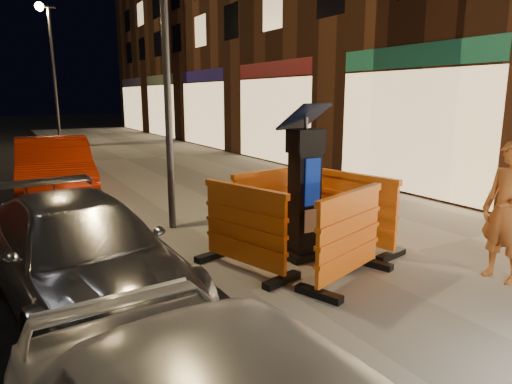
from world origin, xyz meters
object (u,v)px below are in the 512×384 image
parking_kiosk (305,188)px  barrier_kerbside (245,229)px  barrier_back (269,205)px  barrier_front (349,237)px  car_silver (85,302)px  man (508,212)px  car_red (57,200)px  barrier_bldgside (355,211)px

parking_kiosk → barrier_kerbside: 1.05m
barrier_back → barrier_kerbside: same height
barrier_front → barrier_back: (0.00, 1.90, 0.00)m
parking_kiosk → barrier_back: (0.00, 0.95, -0.45)m
barrier_front → car_silver: (-2.92, 1.34, -0.72)m
barrier_back → car_silver: bearing=179.4°
man → barrier_kerbside: bearing=-126.1°
barrier_front → car_silver: size_ratio=0.34×
barrier_back → car_red: (-2.53, 5.48, -0.72)m
barrier_back → barrier_kerbside: size_ratio=1.00×
barrier_back → car_silver: (-2.92, -0.56, -0.72)m
parking_kiosk → barrier_back: parking_kiosk is taller
barrier_front → parking_kiosk: bearing=70.6°
car_silver → car_red: (0.39, 6.04, 0.00)m
barrier_front → man: 1.98m
car_silver → car_red: bearing=79.4°
parking_kiosk → car_red: 7.01m
car_red → man: size_ratio=2.53×
car_silver → car_red: car_red is taller
car_red → man: 9.40m
parking_kiosk → man: bearing=-62.1°
barrier_front → barrier_kerbside: same height
barrier_front → car_red: 7.84m
barrier_bldgside → car_red: bearing=16.0°
barrier_back → barrier_bldgside: same height
parking_kiosk → man: parking_kiosk is taller
barrier_kerbside → barrier_back: bearing=-61.4°
parking_kiosk → barrier_front: bearing=-104.4°
barrier_kerbside → barrier_bldgside: size_ratio=1.00×
car_silver → man: (4.64, -2.28, 1.03)m
parking_kiosk → car_silver: (-2.92, 0.39, -1.18)m
barrier_back → car_red: 6.08m
barrier_bldgside → barrier_back: bearing=32.6°
barrier_front → car_red: bearing=89.5°
parking_kiosk → barrier_bldgside: (0.95, 0.00, -0.45)m
barrier_kerbside → car_red: bearing=-2.6°
barrier_kerbside → car_silver: 2.14m
barrier_kerbside → car_silver: size_ratio=0.34×
barrier_back → man: bearing=-70.2°
barrier_kerbside → man: (2.67, -1.88, 0.31)m
barrier_bldgside → car_red: 7.35m
parking_kiosk → barrier_kerbside: parking_kiosk is taller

